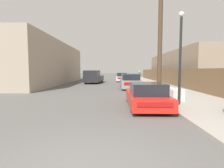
{
  "coord_description": "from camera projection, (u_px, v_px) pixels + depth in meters",
  "views": [
    {
      "loc": [
        0.67,
        -2.87,
        1.81
      ],
      "look_at": [
        0.45,
        10.42,
        0.76
      ],
      "focal_mm": 28.0,
      "sensor_mm": 36.0,
      "label": 1
    }
  ],
  "objects": [
    {
      "name": "car_parked_mid",
      "position": [
        130.0,
        82.0,
        17.31
      ],
      "size": [
        1.91,
        4.44,
        1.45
      ],
      "rotation": [
        0.0,
        0.0,
        0.01
      ],
      "color": "gray",
      "rests_on": "ground"
    },
    {
      "name": "building_left_block",
      "position": [
        40.0,
        64.0,
        23.57
      ],
      "size": [
        7.0,
        20.22,
        5.43
      ],
      "primitive_type": "cube",
      "color": "tan",
      "rests_on": "ground"
    },
    {
      "name": "building_right_house",
      "position": [
        186.0,
        68.0,
        26.12
      ],
      "size": [
        6.0,
        20.43,
        4.42
      ],
      "primitive_type": "cube",
      "color": "gray",
      "rests_on": "ground"
    },
    {
      "name": "car_parked_far",
      "position": [
        122.0,
        77.0,
        28.27
      ],
      "size": [
        1.86,
        4.2,
        1.39
      ],
      "rotation": [
        0.0,
        0.0,
        -0.0
      ],
      "color": "silver",
      "rests_on": "ground"
    },
    {
      "name": "pickup_truck",
      "position": [
        94.0,
        77.0,
        24.39
      ],
      "size": [
        2.38,
        5.72,
        1.79
      ],
      "rotation": [
        0.0,
        0.0,
        3.06
      ],
      "color": "#232328",
      "rests_on": "ground"
    },
    {
      "name": "parked_sports_car_red",
      "position": [
        146.0,
        96.0,
        8.66
      ],
      "size": [
        1.79,
        4.36,
        1.2
      ],
      "rotation": [
        0.0,
        0.0,
        -0.01
      ],
      "color": "red",
      "rests_on": "ground"
    },
    {
      "name": "discarded_fridge",
      "position": [
        171.0,
        93.0,
        10.23
      ],
      "size": [
        1.06,
        1.9,
        0.69
      ],
      "rotation": [
        0.0,
        0.0,
        0.21
      ],
      "color": "silver",
      "rests_on": "sidewalk_curb"
    },
    {
      "name": "pedestrian",
      "position": [
        140.0,
        76.0,
        27.85
      ],
      "size": [
        0.34,
        0.34,
        1.63
      ],
      "color": "#282D42",
      "rests_on": "sidewalk_curb"
    },
    {
      "name": "utility_pole",
      "position": [
        160.0,
        37.0,
        11.98
      ],
      "size": [
        1.8,
        0.3,
        7.67
      ],
      "color": "#4C3826",
      "rests_on": "sidewalk_curb"
    },
    {
      "name": "street_lamp",
      "position": [
        180.0,
        51.0,
        8.42
      ],
      "size": [
        0.26,
        0.26,
        4.47
      ],
      "color": "#232326",
      "rests_on": "sidewalk_curb"
    },
    {
      "name": "sidewalk_curb",
      "position": [
        146.0,
        82.0,
        26.34
      ],
      "size": [
        4.2,
        63.0,
        0.12
      ],
      "primitive_type": "cube",
      "color": "#9E998E",
      "rests_on": "ground"
    },
    {
      "name": "wooden_fence",
      "position": [
        168.0,
        77.0,
        21.79
      ],
      "size": [
        0.08,
        37.56,
        1.82
      ],
      "primitive_type": "cube",
      "color": "brown",
      "rests_on": "sidewalk_curb"
    }
  ]
}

